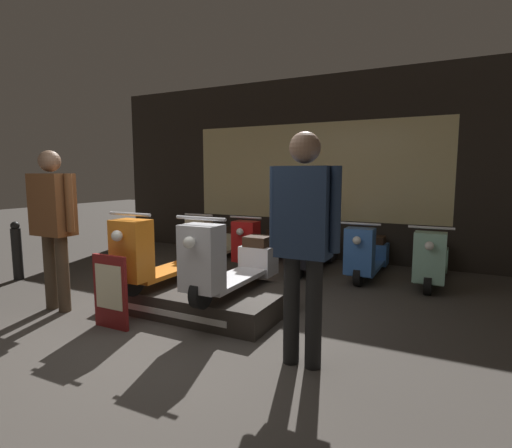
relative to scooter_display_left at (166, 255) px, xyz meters
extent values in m
plane|color=#423D38|center=(0.62, -0.87, -0.59)|extent=(30.00, 30.00, 0.00)
cube|color=#28231E|center=(0.62, 3.31, 1.01)|extent=(8.37, 0.08, 3.20)
cube|color=beige|center=(0.62, 3.27, 0.96)|extent=(4.60, 0.01, 1.70)
cube|color=#2D2823|center=(0.43, 0.05, -0.46)|extent=(1.92, 1.11, 0.26)
cube|color=silver|center=(0.43, -0.51, -0.47)|extent=(1.35, 0.01, 0.06)
cylinder|color=black|center=(0.00, -0.56, -0.18)|extent=(0.09, 0.30, 0.30)
cylinder|color=black|center=(0.00, 0.67, -0.18)|extent=(0.09, 0.30, 0.30)
cube|color=orange|center=(0.00, 0.05, -0.19)|extent=(0.36, 1.14, 0.05)
cube|color=orange|center=(0.00, -0.54, 0.15)|extent=(0.37, 0.27, 0.63)
cube|color=orange|center=(0.00, 0.65, -0.10)|extent=(0.39, 0.31, 0.34)
cube|color=black|center=(0.00, 0.64, 0.13)|extent=(0.28, 0.28, 0.12)
cylinder|color=silver|center=(0.00, -0.55, 0.52)|extent=(0.53, 0.03, 0.03)
sphere|color=white|center=(0.00, -0.73, 0.32)|extent=(0.11, 0.11, 0.11)
cylinder|color=black|center=(0.87, -0.56, -0.18)|extent=(0.09, 0.30, 0.30)
cylinder|color=black|center=(0.87, 0.67, -0.18)|extent=(0.09, 0.30, 0.30)
cube|color=#BCBCC1|center=(0.87, 0.05, -0.19)|extent=(0.36, 1.14, 0.05)
cube|color=#BCBCC1|center=(0.87, -0.54, 0.15)|extent=(0.37, 0.27, 0.63)
cube|color=#BCBCC1|center=(0.87, 0.65, -0.10)|extent=(0.39, 0.31, 0.34)
cube|color=black|center=(0.87, 0.64, 0.13)|extent=(0.28, 0.28, 0.12)
cylinder|color=silver|center=(0.87, -0.55, 0.52)|extent=(0.53, 0.03, 0.03)
sphere|color=white|center=(0.87, -0.73, 0.32)|extent=(0.11, 0.11, 0.11)
cylinder|color=black|center=(-0.78, 1.76, -0.44)|extent=(0.09, 0.30, 0.30)
cylinder|color=black|center=(-0.78, 2.99, -0.44)|extent=(0.09, 0.30, 0.30)
cube|color=beige|center=(-0.78, 2.37, -0.45)|extent=(0.36, 1.14, 0.05)
cube|color=beige|center=(-0.78, 1.78, -0.11)|extent=(0.37, 0.27, 0.63)
cube|color=beige|center=(-0.78, 2.97, -0.36)|extent=(0.39, 0.31, 0.34)
cube|color=black|center=(-0.78, 2.96, -0.13)|extent=(0.28, 0.28, 0.12)
cylinder|color=silver|center=(-0.78, 1.77, 0.26)|extent=(0.53, 0.03, 0.03)
sphere|color=white|center=(-0.78, 1.59, 0.07)|extent=(0.11, 0.11, 0.11)
cylinder|color=black|center=(0.09, 1.76, -0.44)|extent=(0.09, 0.30, 0.30)
cylinder|color=black|center=(0.09, 2.99, -0.44)|extent=(0.09, 0.30, 0.30)
cube|color=red|center=(0.09, 2.37, -0.45)|extent=(0.36, 1.14, 0.05)
cube|color=red|center=(0.09, 1.78, -0.11)|extent=(0.37, 0.27, 0.63)
cube|color=red|center=(0.09, 2.97, -0.36)|extent=(0.39, 0.31, 0.34)
cube|color=black|center=(0.09, 2.96, -0.13)|extent=(0.28, 0.28, 0.12)
cylinder|color=silver|center=(0.09, 1.77, 0.26)|extent=(0.53, 0.03, 0.03)
sphere|color=white|center=(0.09, 1.59, 0.07)|extent=(0.11, 0.11, 0.11)
cylinder|color=black|center=(0.96, 1.76, -0.44)|extent=(0.09, 0.30, 0.30)
cylinder|color=black|center=(0.96, 2.99, -0.44)|extent=(0.09, 0.30, 0.30)
cube|color=black|center=(0.96, 2.37, -0.45)|extent=(0.36, 1.14, 0.05)
cube|color=black|center=(0.96, 1.78, -0.11)|extent=(0.37, 0.27, 0.63)
cube|color=black|center=(0.96, 2.97, -0.36)|extent=(0.39, 0.31, 0.34)
cube|color=black|center=(0.96, 2.96, -0.13)|extent=(0.28, 0.28, 0.12)
cylinder|color=silver|center=(0.96, 1.77, 0.26)|extent=(0.53, 0.03, 0.03)
sphere|color=white|center=(0.96, 1.59, 0.07)|extent=(0.11, 0.11, 0.11)
cylinder|color=black|center=(1.82, 1.76, -0.44)|extent=(0.09, 0.30, 0.30)
cylinder|color=black|center=(1.82, 2.99, -0.44)|extent=(0.09, 0.30, 0.30)
cube|color=#386BBC|center=(1.82, 2.37, -0.45)|extent=(0.36, 1.14, 0.05)
cube|color=#386BBC|center=(1.82, 1.78, -0.11)|extent=(0.37, 0.27, 0.63)
cube|color=#386BBC|center=(1.82, 2.97, -0.36)|extent=(0.39, 0.31, 0.34)
cube|color=black|center=(1.82, 2.96, -0.13)|extent=(0.28, 0.28, 0.12)
cylinder|color=silver|center=(1.82, 1.77, 0.26)|extent=(0.53, 0.03, 0.03)
sphere|color=white|center=(1.82, 1.59, 0.07)|extent=(0.11, 0.11, 0.11)
cylinder|color=black|center=(2.69, 1.76, -0.44)|extent=(0.09, 0.30, 0.30)
cylinder|color=black|center=(2.69, 2.99, -0.44)|extent=(0.09, 0.30, 0.30)
cube|color=#8EC6AD|center=(2.69, 2.37, -0.45)|extent=(0.36, 1.14, 0.05)
cube|color=#8EC6AD|center=(2.69, 1.78, -0.11)|extent=(0.37, 0.27, 0.63)
cube|color=#8EC6AD|center=(2.69, 2.97, -0.36)|extent=(0.39, 0.31, 0.34)
cube|color=black|center=(2.69, 2.96, -0.13)|extent=(0.28, 0.28, 0.12)
cylinder|color=silver|center=(2.69, 1.77, 0.26)|extent=(0.53, 0.03, 0.03)
sphere|color=white|center=(2.69, 1.59, 0.07)|extent=(0.11, 0.11, 0.11)
cylinder|color=#473828|center=(-1.07, -0.70, -0.16)|extent=(0.13, 0.13, 0.85)
cylinder|color=#473828|center=(-0.86, -0.70, -0.16)|extent=(0.13, 0.13, 0.85)
cube|color=brown|center=(-0.97, -0.70, 0.59)|extent=(0.47, 0.26, 0.67)
cylinder|color=brown|center=(-1.24, -0.70, 0.62)|extent=(0.08, 0.08, 0.62)
cylinder|color=brown|center=(-0.69, -0.70, 0.62)|extent=(0.08, 0.08, 0.62)
sphere|color=brown|center=(-0.97, -0.70, 1.06)|extent=(0.23, 0.23, 0.23)
cylinder|color=black|center=(1.83, -0.70, -0.15)|extent=(0.13, 0.13, 0.88)
cylinder|color=black|center=(2.01, -0.70, -0.15)|extent=(0.13, 0.13, 0.88)
cube|color=#1E2D47|center=(1.92, -0.70, 0.64)|extent=(0.41, 0.23, 0.69)
cylinder|color=#1E2D47|center=(1.68, -0.70, 0.66)|extent=(0.08, 0.08, 0.64)
cylinder|color=#1E2D47|center=(2.16, -0.70, 0.66)|extent=(0.08, 0.08, 0.64)
sphere|color=brown|center=(1.92, -0.70, 1.12)|extent=(0.24, 0.24, 0.24)
cube|color=maroon|center=(-0.02, -0.83, -0.22)|extent=(0.42, 0.04, 0.73)
cube|color=beige|center=(-0.02, -0.85, -0.17)|extent=(0.34, 0.01, 0.44)
cylinder|color=black|center=(-2.63, -0.09, -0.22)|extent=(0.13, 0.13, 0.74)
sphere|color=black|center=(-2.63, -0.09, 0.19)|extent=(0.12, 0.12, 0.12)
camera|label=1|loc=(2.95, -3.57, 0.92)|focal=28.00mm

